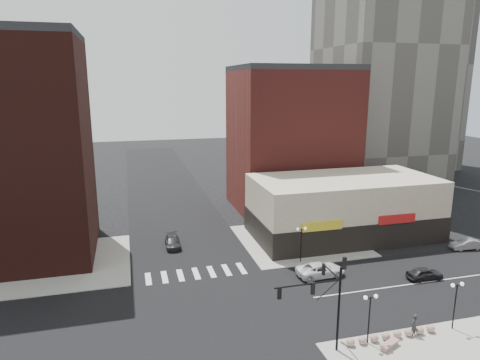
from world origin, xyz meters
name	(u,v)px	position (x,y,z in m)	size (l,w,h in m)	color
ground	(212,312)	(0.00, 0.00, 0.00)	(240.00, 240.00, 0.00)	black
road_ew	(212,312)	(0.00, 0.00, 0.01)	(200.00, 14.00, 0.02)	black
road_ns	(212,312)	(0.00, 0.00, 0.01)	(14.00, 200.00, 0.02)	black
sidewalk_nw	(62,264)	(-14.50, 14.50, 0.06)	(15.00, 15.00, 0.12)	gray
sidewalk_ne	(299,240)	(14.50, 14.50, 0.06)	(15.00, 15.00, 0.12)	gray
building_nw	(14,152)	(-19.00, 18.50, 12.50)	(16.00, 15.00, 25.00)	#351511
building_ne_midrise	(291,141)	(19.00, 29.50, 11.00)	(18.00, 15.00, 22.00)	maroon
building_ne_row	(343,212)	(21.00, 15.00, 3.30)	(24.20, 12.20, 8.00)	beige
traffic_signal	(326,292)	(7.24, -7.83, 4.96)	(5.59, 3.09, 7.77)	black
street_lamp_se_a	(370,307)	(11.00, -8.00, 3.29)	(1.22, 0.32, 4.16)	black
street_lamp_se_b	(456,294)	(19.00, -8.00, 3.29)	(1.22, 0.32, 4.16)	black
street_lamp_ne	(301,236)	(12.00, 8.00, 3.29)	(1.22, 0.32, 4.16)	black
bollard_row	(392,335)	(13.18, -8.00, 0.45)	(8.02, 0.67, 0.67)	gray
white_suv	(320,270)	(12.69, 4.18, 0.73)	(2.42, 5.25, 1.46)	silver
dark_sedan_east	(425,273)	(22.98, 0.67, 0.66)	(1.55, 3.85, 1.31)	black
silver_sedan	(466,244)	(33.49, 6.50, 0.64)	(1.35, 3.87, 1.28)	gray
dark_sedan_north	(173,242)	(-1.68, 16.65, 0.65)	(1.83, 4.51, 1.31)	black
pedestrian	(414,325)	(15.20, -8.00, 1.06)	(0.68, 0.45, 1.87)	#28262C
stone_bench	(389,345)	(12.32, -9.00, 0.36)	(2.01, 1.35, 0.45)	gray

